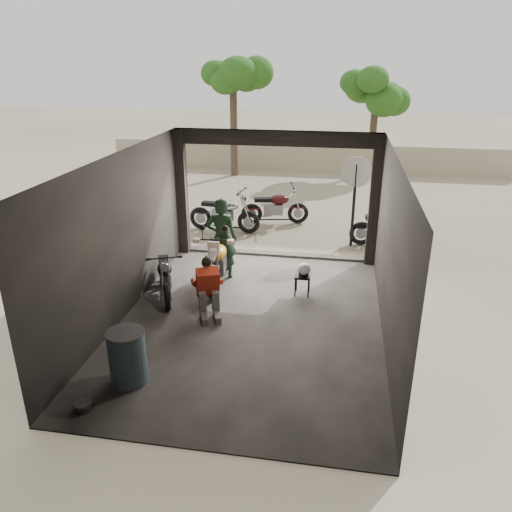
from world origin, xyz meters
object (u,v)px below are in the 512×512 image
(main_bike, at_px, (220,257))
(outside_bike_a, at_px, (224,210))
(outside_bike_c, at_px, (389,224))
(outside_bike_b, at_px, (275,205))
(oil_drum, at_px, (128,358))
(sign_post, at_px, (355,186))
(helmet, at_px, (304,269))
(rider, at_px, (222,239))
(left_bike, at_px, (165,273))
(stool, at_px, (303,278))
(mechanic, at_px, (209,290))

(main_bike, bearing_deg, outside_bike_a, 98.69)
(outside_bike_c, bearing_deg, outside_bike_b, 62.12)
(oil_drum, distance_m, sign_post, 7.77)
(outside_bike_a, bearing_deg, helmet, -139.39)
(outside_bike_c, bearing_deg, sign_post, 94.34)
(outside_bike_b, xyz_separation_m, outside_bike_c, (3.30, -1.36, 0.01))
(rider, height_order, helmet, rider)
(left_bike, bearing_deg, rider, 28.39)
(outside_bike_a, xyz_separation_m, stool, (2.62, -3.85, -0.24))
(outside_bike_c, bearing_deg, outside_bike_a, 79.36)
(outside_bike_c, relative_size, oil_drum, 2.04)
(outside_bike_b, relative_size, sign_post, 0.74)
(mechanic, bearing_deg, outside_bike_a, 78.23)
(outside_bike_a, bearing_deg, mechanic, -164.12)
(sign_post, bearing_deg, helmet, -87.81)
(outside_bike_a, relative_size, oil_drum, 2.09)
(stool, distance_m, helmet, 0.21)
(sign_post, bearing_deg, outside_bike_b, 166.34)
(rider, bearing_deg, helmet, 160.72)
(outside_bike_a, relative_size, outside_bike_c, 1.02)
(rider, bearing_deg, oil_drum, 81.13)
(main_bike, height_order, rider, rider)
(outside_bike_b, height_order, helmet, outside_bike_b)
(rider, bearing_deg, mechanic, 93.71)
(outside_bike_b, bearing_deg, stool, -177.28)
(rider, bearing_deg, left_bike, 48.88)
(mechanic, bearing_deg, helmet, 15.26)
(main_bike, height_order, outside_bike_b, main_bike)
(main_bike, relative_size, oil_drum, 2.18)
(helmet, bearing_deg, outside_bike_b, 125.84)
(outside_bike_c, bearing_deg, rider, 119.82)
(outside_bike_c, relative_size, stool, 3.94)
(helmet, bearing_deg, main_bike, -166.22)
(left_bike, distance_m, outside_bike_c, 6.34)
(outside_bike_b, relative_size, outside_bike_c, 0.98)
(left_bike, distance_m, stool, 2.94)
(outside_bike_a, distance_m, sign_post, 3.86)
(outside_bike_b, height_order, oil_drum, outside_bike_b)
(oil_drum, bearing_deg, outside_bike_a, 91.48)
(outside_bike_c, distance_m, stool, 4.00)
(sign_post, bearing_deg, left_bike, -116.03)
(outside_bike_b, bearing_deg, mechanic, 163.62)
(mechanic, relative_size, helmet, 3.90)
(main_bike, xyz_separation_m, rider, (-0.03, 0.37, 0.30))
(stool, bearing_deg, outside_bike_b, 104.64)
(mechanic, relative_size, oil_drum, 1.30)
(main_bike, height_order, mechanic, main_bike)
(rider, bearing_deg, sign_post, -140.18)
(outside_bike_a, relative_size, mechanic, 1.61)
(helmet, bearing_deg, mechanic, -122.18)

